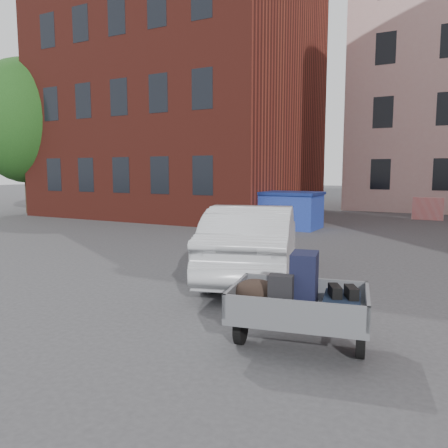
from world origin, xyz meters
The scene contains 7 objects.
ground centered at (0.00, 0.00, 0.00)m, with size 120.00×120.00×0.00m, color #38383A.
building_brick centered at (-9.00, 13.00, 7.00)m, with size 12.00×10.00×14.00m, color #591E16.
far_building centered at (-20.00, 22.00, 4.00)m, with size 6.00×6.00×8.00m, color maroon.
tree centered at (-16.00, 9.00, 5.17)m, with size 5.28×5.28×8.30m.
trailer centered at (1.88, -1.45, 0.61)m, with size 1.78×1.93×1.20m.
dumpster centered at (-2.52, 9.45, 0.70)m, with size 3.35×1.77×1.39m.
silver_car centered at (-0.10, 1.73, 0.74)m, with size 1.57×4.51×1.49m, color #B9BDC1.
Camera 1 is at (3.46, -6.36, 2.17)m, focal length 35.00 mm.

